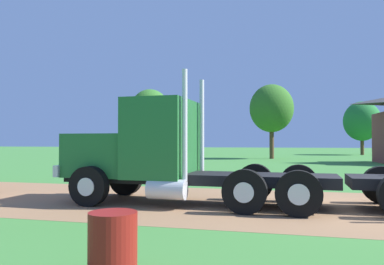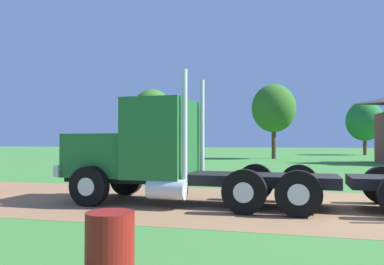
{
  "view_description": "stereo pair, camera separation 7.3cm",
  "coord_description": "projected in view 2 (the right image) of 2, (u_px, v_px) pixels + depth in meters",
  "views": [
    {
      "loc": [
        -1.34,
        -10.71,
        1.74
      ],
      "look_at": [
        -3.89,
        -0.74,
        1.98
      ],
      "focal_mm": 36.0,
      "sensor_mm": 36.0,
      "label": 1
    },
    {
      "loc": [
        -1.26,
        -10.69,
        1.74
      ],
      "look_at": [
        -3.89,
        -0.74,
        1.98
      ],
      "focal_mm": 36.0,
      "sensor_mm": 36.0,
      "label": 2
    }
  ],
  "objects": [
    {
      "name": "tree_mid",
      "position": [
        274.0,
        108.0,
        38.65
      ],
      "size": [
        4.39,
        4.39,
        7.5
      ],
      "color": "#513823",
      "rests_on": "ground_plane"
    },
    {
      "name": "tree_left",
      "position": [
        152.0,
        111.0,
        46.03
      ],
      "size": [
        4.76,
        4.76,
        7.99
      ],
      "color": "#513823",
      "rests_on": "ground_plane"
    },
    {
      "name": "steel_barrel",
      "position": [
        110.0,
        244.0,
        4.94
      ],
      "size": [
        0.63,
        0.63,
        0.83
      ],
      "primitive_type": "cylinder",
      "color": "maroon",
      "rests_on": "ground_plane"
    },
    {
      "name": "tree_right",
      "position": [
        365.0,
        121.0,
        49.4
      ],
      "size": [
        4.63,
        4.63,
        6.9
      ],
      "color": "#513823",
      "rests_on": "ground_plane"
    },
    {
      "name": "dirt_track",
      "position": [
        344.0,
        208.0,
        9.97
      ],
      "size": [
        120.0,
        6.54,
        0.01
      ],
      "primitive_type": "cube",
      "color": "#946C49",
      "rests_on": "ground_plane"
    },
    {
      "name": "ground_plane",
      "position": [
        344.0,
        209.0,
        9.97
      ],
      "size": [
        200.0,
        200.0,
        0.0
      ],
      "primitive_type": "plane",
      "color": "#408137"
    },
    {
      "name": "truck_foreground_white",
      "position": [
        159.0,
        155.0,
        11.01
      ],
      "size": [
        7.64,
        2.76,
        3.61
      ],
      "color": "black",
      "rests_on": "ground_plane"
    }
  ]
}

